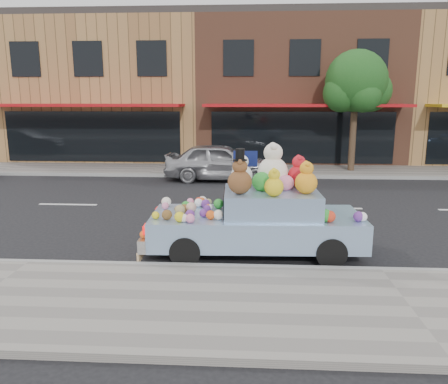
{
  "coord_description": "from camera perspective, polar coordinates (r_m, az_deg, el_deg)",
  "views": [
    {
      "loc": [
        -2.45,
        -12.72,
        3.18
      ],
      "look_at": [
        -2.98,
        -3.71,
        1.25
      ],
      "focal_mm": 35.0,
      "sensor_mm": 36.0,
      "label": 1
    }
  ],
  "objects": [
    {
      "name": "near_kerb",
      "position": [
        8.68,
        19.81,
        -9.72
      ],
      "size": [
        60.0,
        0.12,
        0.13
      ],
      "primitive_type": "cube",
      "color": "gray",
      "rests_on": "ground"
    },
    {
      "name": "storefront_left",
      "position": [
        25.82,
        -14.0,
        12.75
      ],
      "size": [
        10.0,
        9.8,
        7.3
      ],
      "color": "#A17443",
      "rests_on": "ground"
    },
    {
      "name": "far_sidewalk",
      "position": [
        19.62,
        10.49,
        2.72
      ],
      "size": [
        60.0,
        3.0,
        0.12
      ],
      "primitive_type": "cube",
      "color": "gray",
      "rests_on": "ground"
    },
    {
      "name": "storefront_mid",
      "position": [
        24.82,
        9.25,
        12.99
      ],
      "size": [
        10.0,
        9.8,
        7.3
      ],
      "color": "brown",
      "rests_on": "ground"
    },
    {
      "name": "far_kerb",
      "position": [
        18.16,
        11.06,
        1.96
      ],
      "size": [
        60.0,
        0.12,
        0.13
      ],
      "primitive_type": "cube",
      "color": "gray",
      "rests_on": "ground"
    },
    {
      "name": "ground",
      "position": [
        13.34,
        13.85,
        -2.09
      ],
      "size": [
        120.0,
        120.0,
        0.0
      ],
      "primitive_type": "plane",
      "color": "black",
      "rests_on": "ground"
    },
    {
      "name": "street_tree",
      "position": [
        19.79,
        16.87,
        13.05
      ],
      "size": [
        3.0,
        2.7,
        5.22
      ],
      "color": "#38281C",
      "rests_on": "ground"
    },
    {
      "name": "art_car",
      "position": [
        9.08,
        4.43,
        -3.12
      ],
      "size": [
        4.54,
        1.91,
        2.29
      ],
      "rotation": [
        0.0,
        0.0,
        0.03
      ],
      "color": "black",
      "rests_on": "ground"
    },
    {
      "name": "car_silver",
      "position": [
        17.28,
        -0.47,
        3.95
      ],
      "size": [
        4.41,
        1.9,
        1.48
      ],
      "primitive_type": "imported",
      "rotation": [
        0.0,
        0.0,
        1.54
      ],
      "color": "#A5A6AA",
      "rests_on": "ground"
    },
    {
      "name": "near_sidewalk",
      "position": [
        7.38,
        23.12,
        -13.99
      ],
      "size": [
        60.0,
        3.0,
        0.12
      ],
      "primitive_type": "cube",
      "color": "gray",
      "rests_on": "ground"
    }
  ]
}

